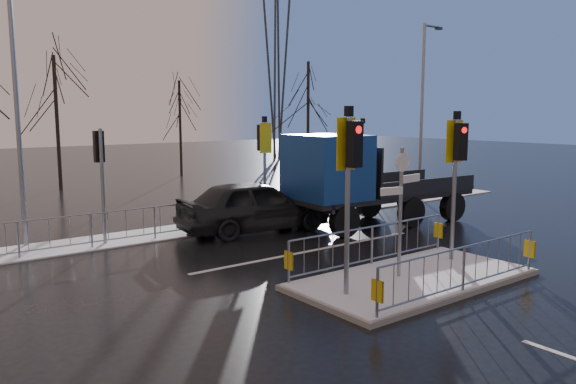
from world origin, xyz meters
TOP-DOWN VIEW (x-y plane):
  - ground at (0.00, 0.00)m, footprint 120.00×120.00m
  - snow_verge at (0.00, 8.60)m, footprint 30.00×2.00m
  - lane_markings at (0.00, -0.33)m, footprint 8.00×11.38m
  - traffic_island at (-0.01, 0.01)m, footprint 6.00×3.04m
  - far_kerb_fixtures at (0.29, 8.09)m, footprint 18.00×0.65m
  - car_far_lane at (0.18, 7.02)m, footprint 5.44×2.67m
  - flatbed_truck at (3.17, 5.55)m, footprint 7.23×3.09m
  - tree_far_a at (-2.00, 22.00)m, footprint 3.75×3.75m
  - tree_far_b at (6.00, 24.00)m, footprint 3.25×3.25m
  - tree_far_c at (14.00, 21.00)m, footprint 4.00×4.00m
  - street_lamp_right at (10.57, 8.50)m, footprint 1.25×0.18m
  - street_lamp_left at (-6.43, 9.50)m, footprint 1.25×0.18m
  - pylon_wires at (16.88, 30.00)m, footprint 70.00×2.38m

SIDE VIEW (x-z plane):
  - ground at x=0.00m, z-range 0.00..0.00m
  - lane_markings at x=0.00m, z-range 0.00..0.01m
  - snow_verge at x=0.00m, z-range 0.00..0.04m
  - traffic_island at x=-0.01m, z-range -1.68..2.47m
  - car_far_lane at x=0.18m, z-range 0.00..1.79m
  - far_kerb_fixtures at x=0.29m, z-range -0.90..2.93m
  - flatbed_truck at x=3.17m, z-range 0.10..3.38m
  - tree_far_b at x=6.00m, z-range 1.11..7.25m
  - street_lamp_right at x=10.57m, z-range 0.39..8.39m
  - street_lamp_left at x=-6.43m, z-range 0.39..8.59m
  - tree_far_a at x=-2.00m, z-range 1.28..8.36m
  - tree_far_c at x=14.00m, z-range 1.37..8.92m
  - pylon_wires at x=16.88m, z-range 1.05..21.02m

